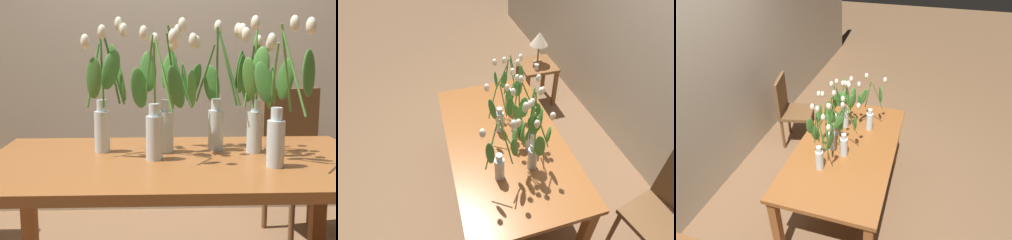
{
  "view_description": "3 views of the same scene",
  "coord_description": "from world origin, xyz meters",
  "views": [
    {
      "loc": [
        -0.13,
        -1.79,
        1.19
      ],
      "look_at": [
        -0.05,
        0.04,
        0.9
      ],
      "focal_mm": 47.78,
      "sensor_mm": 36.0,
      "label": 1
    },
    {
      "loc": [
        1.49,
        -0.44,
        2.3
      ],
      "look_at": [
        0.03,
        0.0,
        0.97
      ],
      "focal_mm": 29.33,
      "sensor_mm": 36.0,
      "label": 2
    },
    {
      "loc": [
        -2.09,
        -0.6,
        2.51
      ],
      "look_at": [
        0.04,
        0.04,
        1.01
      ],
      "focal_mm": 31.99,
      "sensor_mm": 36.0,
      "label": 3
    }
  ],
  "objects": [
    {
      "name": "ground_plane",
      "position": [
        0.0,
        0.0,
        0.0
      ],
      "size": [
        18.0,
        18.0,
        0.0
      ],
      "primitive_type": "plane",
      "color": "brown"
    },
    {
      "name": "dining_table",
      "position": [
        0.0,
        0.0,
        0.65
      ],
      "size": [
        1.6,
        0.9,
        0.74
      ],
      "color": "brown",
      "rests_on": "ground"
    },
    {
      "name": "tulip_vase_0",
      "position": [
        -0.32,
        0.13,
        0.98
      ],
      "size": [
        0.18,
        0.26,
        0.59
      ],
      "color": "silver",
      "rests_on": "dining_table"
    },
    {
      "name": "tulip_vase_1",
      "position": [
        -0.03,
        0.13,
        0.95
      ],
      "size": [
        0.18,
        0.24,
        0.58
      ],
      "color": "silver",
      "rests_on": "dining_table"
    },
    {
      "name": "tulip_vase_2",
      "position": [
        -0.1,
        0.01,
        0.96
      ],
      "size": [
        0.25,
        0.28,
        0.54
      ],
      "color": "silver",
      "rests_on": "dining_table"
    },
    {
      "name": "tulip_vase_3",
      "position": [
        0.37,
        -0.13,
        0.96
      ],
      "size": [
        0.2,
        0.27,
        0.57
      ],
      "color": "silver",
      "rests_on": "dining_table"
    },
    {
      "name": "tulip_vase_4",
      "position": [
        0.18,
        0.16,
        0.97
      ],
      "size": [
        0.28,
        0.2,
        0.57
      ],
      "color": "silver",
      "rests_on": "dining_table"
    },
    {
      "name": "tulip_vase_5",
      "position": [
        0.33,
        0.1,
        0.97
      ],
      "size": [
        0.19,
        0.24,
        0.58
      ],
      "color": "silver",
      "rests_on": "dining_table"
    },
    {
      "name": "dining_chair",
      "position": [
        0.82,
        0.98,
        0.52
      ],
      "size": [
        0.48,
        0.48,
        0.93
      ],
      "color": "brown",
      "rests_on": "ground"
    },
    {
      "name": "side_table",
      "position": [
        -1.34,
        0.83,
        0.43
      ],
      "size": [
        0.44,
        0.44,
        0.55
      ],
      "color": "brown",
      "rests_on": "ground"
    },
    {
      "name": "table_lamp",
      "position": [
        -1.38,
        0.85,
        0.86
      ],
      "size": [
        0.22,
        0.22,
        0.4
      ],
      "color": "olive",
      "rests_on": "side_table"
    },
    {
      "name": "pillar_candle",
      "position": [
        -1.22,
        0.77,
        0.59
      ],
      "size": [
        0.06,
        0.06,
        0.07
      ],
      "primitive_type": "cylinder",
      "color": "beige",
      "rests_on": "side_table"
    }
  ]
}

